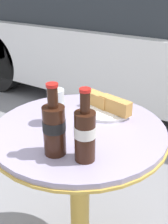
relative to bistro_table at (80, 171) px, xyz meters
name	(u,v)px	position (x,y,z in m)	size (l,w,h in m)	color
bistro_table	(80,171)	(0.00, 0.00, 0.00)	(0.67, 0.67, 0.74)	gold
cola_bottle_left	(85,133)	(0.13, -0.16, 0.30)	(0.07, 0.07, 0.23)	#33190F
cola_bottle_right	(54,127)	(0.03, -0.18, 0.30)	(0.07, 0.07, 0.24)	#33190F
drinking_glass	(56,108)	(-0.09, -0.02, 0.27)	(0.06, 0.06, 0.14)	silver
lunch_plate_near	(107,106)	(0.02, 0.17, 0.23)	(0.23, 0.22, 0.07)	white
parked_car	(125,38)	(-0.87, 2.16, 0.09)	(4.18, 1.75, 1.30)	silver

